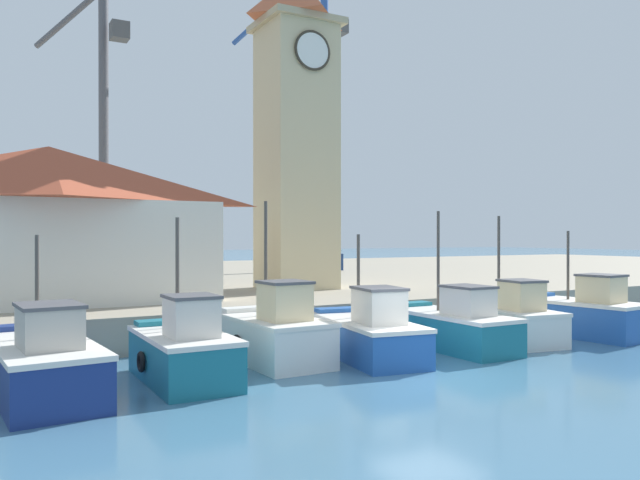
{
  "coord_description": "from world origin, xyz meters",
  "views": [
    {
      "loc": [
        -10.29,
        -12.83,
        3.63
      ],
      "look_at": [
        1.43,
        8.36,
        3.5
      ],
      "focal_mm": 35.0,
      "sensor_mm": 36.0,
      "label": 1
    }
  ],
  "objects_px": {
    "fishing_boat_far_left": "(43,363)",
    "fishing_boat_mid_right": "(509,320)",
    "fishing_boat_left_inner": "(274,334)",
    "port_crane_near": "(321,154)",
    "port_crane_far": "(102,169)",
    "warehouse_left": "(49,222)",
    "clock_tower": "(296,123)",
    "fishing_boat_right_inner": "(583,314)",
    "fishing_boat_mid_left": "(368,333)",
    "fishing_boat_left_outer": "(184,351)",
    "fishing_boat_center": "(451,326)"
  },
  "relations": [
    {
      "from": "warehouse_left",
      "to": "fishing_boat_left_outer",
      "type": "bearing_deg",
      "value": -77.52
    },
    {
      "from": "fishing_boat_left_outer",
      "to": "port_crane_near",
      "type": "height_order",
      "value": "port_crane_near"
    },
    {
      "from": "port_crane_near",
      "to": "fishing_boat_left_inner",
      "type": "bearing_deg",
      "value": -121.87
    },
    {
      "from": "warehouse_left",
      "to": "clock_tower",
      "type": "bearing_deg",
      "value": 5.49
    },
    {
      "from": "fishing_boat_far_left",
      "to": "port_crane_near",
      "type": "height_order",
      "value": "port_crane_near"
    },
    {
      "from": "fishing_boat_left_outer",
      "to": "clock_tower",
      "type": "height_order",
      "value": "clock_tower"
    },
    {
      "from": "port_crane_near",
      "to": "port_crane_far",
      "type": "bearing_deg",
      "value": -174.69
    },
    {
      "from": "port_crane_near",
      "to": "fishing_boat_right_inner",
      "type": "bearing_deg",
      "value": -96.12
    },
    {
      "from": "fishing_boat_right_inner",
      "to": "warehouse_left",
      "type": "distance_m",
      "value": 19.91
    },
    {
      "from": "fishing_boat_left_inner",
      "to": "warehouse_left",
      "type": "distance_m",
      "value": 10.62
    },
    {
      "from": "fishing_boat_left_outer",
      "to": "port_crane_near",
      "type": "bearing_deg",
      "value": 54.38
    },
    {
      "from": "fishing_boat_mid_left",
      "to": "warehouse_left",
      "type": "distance_m",
      "value": 12.77
    },
    {
      "from": "fishing_boat_right_inner",
      "to": "fishing_boat_left_outer",
      "type": "bearing_deg",
      "value": 179.86
    },
    {
      "from": "port_crane_far",
      "to": "fishing_boat_mid_right",
      "type": "bearing_deg",
      "value": -66.74
    },
    {
      "from": "fishing_boat_left_inner",
      "to": "fishing_boat_mid_right",
      "type": "distance_m",
      "value": 8.64
    },
    {
      "from": "fishing_boat_mid_right",
      "to": "fishing_boat_left_inner",
      "type": "bearing_deg",
      "value": 175.44
    },
    {
      "from": "fishing_boat_mid_right",
      "to": "clock_tower",
      "type": "xyz_separation_m",
      "value": [
        -3.02,
        10.38,
        8.19
      ]
    },
    {
      "from": "fishing_boat_far_left",
      "to": "fishing_boat_center",
      "type": "distance_m",
      "value": 12.16
    },
    {
      "from": "fishing_boat_mid_right",
      "to": "fishing_boat_right_inner",
      "type": "distance_m",
      "value": 3.23
    },
    {
      "from": "fishing_boat_far_left",
      "to": "fishing_boat_mid_right",
      "type": "distance_m",
      "value": 14.84
    },
    {
      "from": "fishing_boat_mid_right",
      "to": "port_crane_near",
      "type": "distance_m",
      "value": 26.14
    },
    {
      "from": "fishing_boat_right_inner",
      "to": "port_crane_near",
      "type": "bearing_deg",
      "value": 83.88
    },
    {
      "from": "fishing_boat_mid_left",
      "to": "fishing_boat_mid_right",
      "type": "relative_size",
      "value": 1.14
    },
    {
      "from": "clock_tower",
      "to": "fishing_boat_mid_right",
      "type": "bearing_deg",
      "value": -73.79
    },
    {
      "from": "fishing_boat_right_inner",
      "to": "port_crane_far",
      "type": "height_order",
      "value": "port_crane_far"
    },
    {
      "from": "fishing_boat_center",
      "to": "fishing_boat_far_left",
      "type": "bearing_deg",
      "value": -179.35
    },
    {
      "from": "fishing_boat_mid_left",
      "to": "warehouse_left",
      "type": "xyz_separation_m",
      "value": [
        -7.86,
        9.47,
        3.41
      ]
    },
    {
      "from": "fishing_boat_left_outer",
      "to": "port_crane_far",
      "type": "relative_size",
      "value": 0.24
    },
    {
      "from": "fishing_boat_center",
      "to": "port_crane_near",
      "type": "distance_m",
      "value": 26.97
    },
    {
      "from": "fishing_boat_far_left",
      "to": "fishing_boat_mid_right",
      "type": "relative_size",
      "value": 1.2
    },
    {
      "from": "clock_tower",
      "to": "warehouse_left",
      "type": "height_order",
      "value": "clock_tower"
    },
    {
      "from": "fishing_boat_far_left",
      "to": "fishing_boat_center",
      "type": "relative_size",
      "value": 1.1
    },
    {
      "from": "fishing_boat_far_left",
      "to": "fishing_boat_left_inner",
      "type": "relative_size",
      "value": 1.15
    },
    {
      "from": "fishing_boat_center",
      "to": "port_crane_near",
      "type": "bearing_deg",
      "value": 70.53
    },
    {
      "from": "fishing_boat_left_inner",
      "to": "fishing_boat_far_left",
      "type": "bearing_deg",
      "value": -171.43
    },
    {
      "from": "fishing_boat_mid_left",
      "to": "clock_tower",
      "type": "xyz_separation_m",
      "value": [
        2.91,
        10.51,
        8.2
      ]
    },
    {
      "from": "fishing_boat_left_inner",
      "to": "port_crane_far",
      "type": "height_order",
      "value": "port_crane_far"
    },
    {
      "from": "fishing_boat_mid_right",
      "to": "warehouse_left",
      "type": "xyz_separation_m",
      "value": [
        -13.79,
        9.34,
        3.4
      ]
    },
    {
      "from": "port_crane_near",
      "to": "fishing_boat_mid_left",
      "type": "bearing_deg",
      "value": -116.05
    },
    {
      "from": "clock_tower",
      "to": "warehouse_left",
      "type": "bearing_deg",
      "value": -174.51
    },
    {
      "from": "fishing_boat_mid_left",
      "to": "warehouse_left",
      "type": "relative_size",
      "value": 0.43
    },
    {
      "from": "fishing_boat_far_left",
      "to": "fishing_boat_left_outer",
      "type": "relative_size",
      "value": 1.3
    },
    {
      "from": "fishing_boat_mid_left",
      "to": "clock_tower",
      "type": "distance_m",
      "value": 13.64
    },
    {
      "from": "fishing_boat_mid_left",
      "to": "fishing_boat_right_inner",
      "type": "relative_size",
      "value": 1.1
    },
    {
      "from": "fishing_boat_mid_right",
      "to": "fishing_boat_center",
      "type": "bearing_deg",
      "value": -177.59
    },
    {
      "from": "fishing_boat_right_inner",
      "to": "port_crane_far",
      "type": "bearing_deg",
      "value": 119.25
    },
    {
      "from": "fishing_boat_far_left",
      "to": "fishing_boat_center",
      "type": "xyz_separation_m",
      "value": [
        12.16,
        0.14,
        -0.03
      ]
    },
    {
      "from": "warehouse_left",
      "to": "fishing_boat_mid_left",
      "type": "bearing_deg",
      "value": -50.3
    },
    {
      "from": "port_crane_near",
      "to": "port_crane_far",
      "type": "distance_m",
      "value": 15.66
    },
    {
      "from": "fishing_boat_mid_left",
      "to": "warehouse_left",
      "type": "height_order",
      "value": "warehouse_left"
    }
  ]
}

